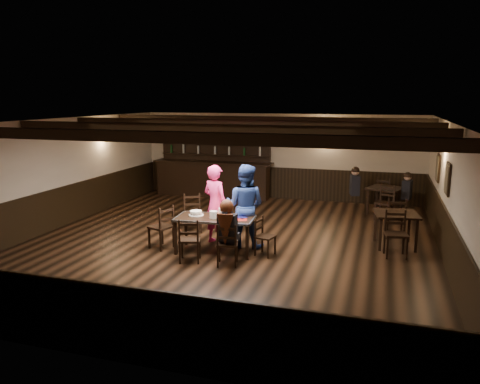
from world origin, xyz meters
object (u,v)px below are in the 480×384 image
(woman_pink, at_px, (216,204))
(dining_table, at_px, (215,221))
(chair_near_right, at_px, (227,241))
(cake, at_px, (196,213))
(chair_near_left, at_px, (189,237))
(bar_counter, at_px, (213,174))
(man_blue, at_px, (245,206))

(woman_pink, bearing_deg, dining_table, 132.81)
(chair_near_right, xyz_separation_m, cake, (-0.96, 0.78, 0.30))
(dining_table, height_order, chair_near_left, chair_near_left)
(woman_pink, height_order, bar_counter, bar_counter)
(dining_table, relative_size, cake, 5.35)
(cake, relative_size, bar_counter, 0.08)
(dining_table, height_order, bar_counter, bar_counter)
(woman_pink, distance_m, cake, 0.60)
(cake, xyz_separation_m, bar_counter, (-1.61, 5.37, -0.07))
(chair_near_left, distance_m, cake, 0.87)
(chair_near_right, height_order, bar_counter, bar_counter)
(dining_table, xyz_separation_m, woman_pink, (-0.20, 0.58, 0.21))
(woman_pink, distance_m, bar_counter, 5.17)
(chair_near_left, bearing_deg, chair_near_right, 1.44)
(cake, bearing_deg, chair_near_left, -77.19)
(dining_table, xyz_separation_m, cake, (-0.44, 0.03, 0.12))
(dining_table, bearing_deg, chair_near_left, -108.48)
(chair_near_right, bearing_deg, man_blue, 91.38)
(chair_near_left, xyz_separation_m, woman_pink, (0.06, 1.35, 0.36))
(chair_near_right, xyz_separation_m, bar_counter, (-2.56, 6.16, 0.23))
(chair_near_left, bearing_deg, bar_counter, 106.15)
(bar_counter, bearing_deg, cake, -73.36)
(chair_near_left, relative_size, woman_pink, 0.50)
(dining_table, bearing_deg, chair_near_right, -55.43)
(man_blue, relative_size, cake, 5.70)
(chair_near_left, relative_size, bar_counter, 0.23)
(woman_pink, bearing_deg, chair_near_right, 142.06)
(dining_table, distance_m, chair_near_left, 0.83)
(man_blue, bearing_deg, woman_pink, 1.26)
(dining_table, distance_m, woman_pink, 0.65)
(cake, bearing_deg, chair_near_right, -39.34)
(chair_near_left, bearing_deg, cake, 102.81)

